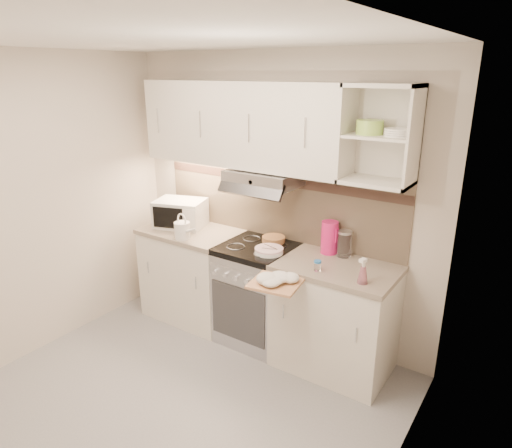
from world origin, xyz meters
name	(u,v)px	position (x,y,z in m)	size (l,w,h in m)	color
ground	(174,406)	(0.00, 0.00, 0.00)	(3.00, 3.00, 0.00)	gray
room_shell	(198,179)	(0.00, 0.37, 1.63)	(3.04, 2.84, 2.52)	beige
base_cabinet_left	(194,275)	(-0.75, 1.10, 0.43)	(0.90, 0.60, 0.86)	silver
worktop_left	(192,232)	(-0.75, 1.10, 0.88)	(0.92, 0.62, 0.04)	gray
base_cabinet_right	(334,319)	(0.75, 1.10, 0.43)	(0.90, 0.60, 0.86)	silver
worktop_right	(338,268)	(0.75, 1.10, 0.88)	(0.92, 0.62, 0.04)	gray
electric_range	(257,293)	(0.00, 1.10, 0.45)	(0.60, 0.60, 0.90)	#B7B7BC
microwave	(180,213)	(-0.91, 1.13, 1.03)	(0.54, 0.46, 0.26)	silver
watering_can	(183,230)	(-0.65, 0.88, 0.98)	(0.28, 0.14, 0.23)	silver
plate_stack	(269,250)	(0.17, 1.02, 0.92)	(0.24, 0.24, 0.05)	white
bread_loaf	(274,239)	(0.07, 1.26, 0.93)	(0.20, 0.20, 0.05)	olive
pink_pitcher	(329,237)	(0.58, 1.30, 1.04)	(0.15, 0.14, 0.27)	#D61968
glass_jar	(344,244)	(0.71, 1.30, 1.01)	(0.11, 0.11, 0.22)	white
spice_jar	(317,266)	(0.66, 0.93, 0.94)	(0.06, 0.06, 0.08)	white
spray_bottle	(363,273)	(1.02, 0.92, 0.98)	(0.08, 0.08, 0.20)	pink
cutting_board	(275,283)	(0.48, 0.62, 0.87)	(0.35, 0.31, 0.02)	tan
dish_towel	(277,278)	(0.49, 0.62, 0.92)	(0.29, 0.25, 0.08)	silver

